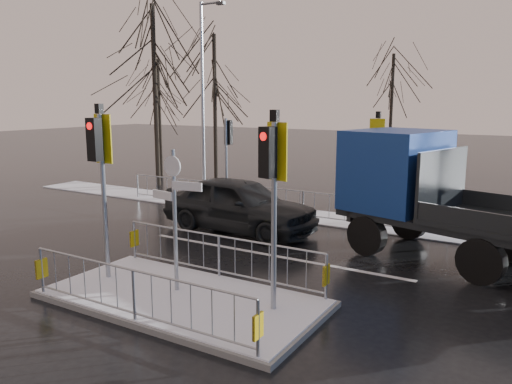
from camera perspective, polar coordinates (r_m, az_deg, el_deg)
The scene contains 12 objects.
ground at distance 10.97m, azimuth -8.46°, elevation -12.30°, with size 120.00×120.00×0.00m, color black.
snow_verge at distance 18.11m, azimuth 9.05°, elevation -3.12°, with size 30.00×2.00×0.04m, color white.
lane_markings at distance 10.74m, azimuth -9.61°, elevation -12.84°, with size 8.00×11.38×0.01m.
traffic_island at distance 10.84m, azimuth -8.52°, elevation -10.36°, with size 6.00×3.04×4.15m.
far_kerb_fixtures at distance 17.33m, azimuth 9.41°, elevation -0.35°, with size 18.00×0.65×3.83m.
car_far_lane at distance 16.21m, azimuth -1.95°, elevation -1.42°, with size 2.11×5.25×1.79m, color black.
flatbed_truck at distance 14.30m, azimuth 19.20°, elevation 0.12°, with size 7.76×4.47×3.39m.
tree_near_a at distance 25.39m, azimuth -11.57°, elevation 14.49°, with size 4.75×4.75×8.97m.
tree_near_b at distance 24.94m, azimuth -4.75°, elevation 12.52°, with size 4.00×4.00×7.55m.
tree_near_c at distance 28.52m, azimuth -11.03°, elevation 10.81°, with size 3.50×3.50×6.61m.
tree_far_a at distance 30.97m, azimuth 15.30°, elevation 11.18°, with size 3.75×3.75×7.08m.
street_lamp_left at distance 21.57m, azimuth -5.99°, elevation 11.09°, with size 1.25×0.18×8.20m.
Camera 1 is at (6.49, -7.77, 4.22)m, focal length 35.00 mm.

